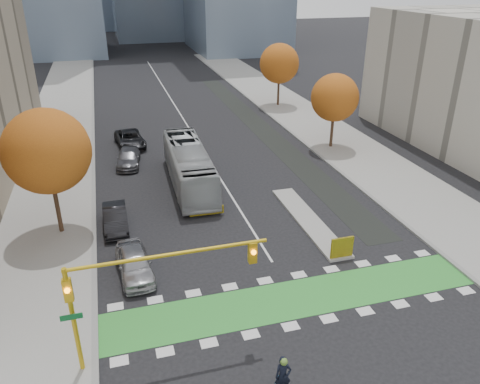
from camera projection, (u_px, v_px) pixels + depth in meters
ground at (307, 317)px, 22.95m from camera, size 300.00×300.00×0.00m
sidewalk_west at (48, 185)px, 36.93m from camera, size 7.00×120.00×0.15m
sidewalk_east at (355, 152)px, 43.67m from camera, size 7.00×120.00×0.15m
curb_west at (94, 180)px, 37.80m from camera, size 0.30×120.00×0.16m
curb_east at (320, 156)px, 42.80m from camera, size 0.30×120.00×0.16m
bike_crossing at (295, 299)px, 24.25m from camera, size 20.00×3.00×0.01m
centre_line at (177, 109)px, 57.71m from camera, size 0.15×70.00×0.01m
bike_lane_paint at (260, 127)px, 50.90m from camera, size 2.50×50.00×0.01m
median_island at (308, 220)px, 31.74m from camera, size 1.60×10.00×0.16m
hazard_board at (342, 247)px, 27.26m from camera, size 1.40×0.12×1.30m
tree_west at (47, 151)px, 27.99m from camera, size 5.20×5.20×8.22m
tree_east_near at (335, 98)px, 42.99m from camera, size 4.40×4.40×7.08m
tree_east_far at (279, 64)px, 56.86m from camera, size 4.80×4.80×7.65m
traffic_signal_west at (136, 283)px, 18.80m from camera, size 8.53×0.56×5.20m
bus at (189, 166)px, 36.51m from camera, size 3.06×11.74×3.25m
parked_car_a at (134, 263)px, 25.85m from camera, size 2.15×4.61×1.53m
parked_car_b at (115, 218)px, 30.66m from camera, size 1.53×4.31×1.42m
parked_car_c at (128, 158)px, 40.71m from camera, size 2.51×4.89×1.36m
parked_car_d at (130, 139)px, 45.16m from camera, size 3.00×5.48×1.45m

